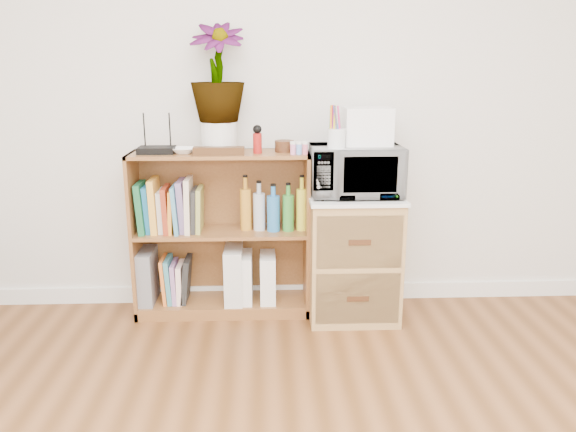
{
  "coord_description": "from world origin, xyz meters",
  "views": [
    {
      "loc": [
        -0.09,
        -1.01,
        1.42
      ],
      "look_at": [
        0.03,
        1.95,
        0.62
      ],
      "focal_mm": 35.0,
      "sensor_mm": 36.0,
      "label": 1
    }
  ],
  "objects": [
    {
      "name": "microwave",
      "position": [
        0.4,
        2.02,
        0.86
      ],
      "size": [
        0.5,
        0.34,
        0.27
      ],
      "primitive_type": "imported",
      "rotation": [
        0.0,
        0.0,
        0.02
      ],
      "color": "silver",
      "rests_on": "wicker_unit"
    },
    {
      "name": "lower_books",
      "position": [
        -0.62,
        2.1,
        0.2
      ],
      "size": [
        0.17,
        0.19,
        0.27
      ],
      "color": "orange",
      "rests_on": "bookshelf"
    },
    {
      "name": "potted_plant",
      "position": [
        -0.35,
        2.12,
        1.38
      ],
      "size": [
        0.3,
        0.3,
        0.53
      ],
      "primitive_type": "imported",
      "color": "#2F7631",
      "rests_on": "plant_pot"
    },
    {
      "name": "magazine_holder_mid",
      "position": [
        -0.23,
        2.09,
        0.21
      ],
      "size": [
        0.09,
        0.23,
        0.29
      ],
      "primitive_type": "cube",
      "color": "white",
      "rests_on": "bookshelf"
    },
    {
      "name": "pen_cup",
      "position": [
        0.28,
        1.93,
        1.05
      ],
      "size": [
        0.09,
        0.09,
        0.1
      ],
      "primitive_type": "cylinder",
      "color": "white",
      "rests_on": "microwave"
    },
    {
      "name": "kokeshi_doll",
      "position": [
        -0.14,
        2.06,
        1.0
      ],
      "size": [
        0.05,
        0.05,
        0.11
      ],
      "primitive_type": "cylinder",
      "color": "maroon",
      "rests_on": "bookshelf"
    },
    {
      "name": "bookshelf",
      "position": [
        -0.35,
        2.1,
        0.47
      ],
      "size": [
        1.0,
        0.3,
        0.95
      ],
      "primitive_type": "cube",
      "color": "brown",
      "rests_on": "ground"
    },
    {
      "name": "skirting_board",
      "position": [
        0.0,
        2.24,
        0.05
      ],
      "size": [
        4.0,
        0.02,
        0.1
      ],
      "primitive_type": "cube",
      "color": "white",
      "rests_on": "ground"
    },
    {
      "name": "magazine_holder_right",
      "position": [
        -0.09,
        2.09,
        0.21
      ],
      "size": [
        0.09,
        0.22,
        0.28
      ],
      "primitive_type": "cube",
      "color": "white",
      "rests_on": "bookshelf"
    },
    {
      "name": "cookbooks",
      "position": [
        -0.64,
        2.1,
        0.64
      ],
      "size": [
        0.36,
        0.2,
        0.31
      ],
      "color": "#1A6338",
      "rests_on": "bookshelf"
    },
    {
      "name": "wicker_unit",
      "position": [
        0.4,
        2.02,
        0.35
      ],
      "size": [
        0.5,
        0.45,
        0.7
      ],
      "primitive_type": "cube",
      "color": "#9E7542",
      "rests_on": "ground"
    },
    {
      "name": "plant_pot",
      "position": [
        -0.35,
        2.12,
        1.03
      ],
      "size": [
        0.2,
        0.2,
        0.17
      ],
      "primitive_type": "cylinder",
      "color": "silver",
      "rests_on": "bookshelf"
    },
    {
      "name": "trinket_box",
      "position": [
        -0.34,
        2.0,
        0.97
      ],
      "size": [
        0.27,
        0.07,
        0.04
      ],
      "primitive_type": "cube",
      "color": "#391E0F",
      "rests_on": "bookshelf"
    },
    {
      "name": "small_appliance",
      "position": [
        0.46,
        2.06,
        1.1
      ],
      "size": [
        0.26,
        0.21,
        0.2
      ],
      "primitive_type": "cube",
      "color": "white",
      "rests_on": "microwave"
    },
    {
      "name": "magazine_holder_left",
      "position": [
        -0.29,
        2.09,
        0.23
      ],
      "size": [
        0.1,
        0.26,
        0.33
      ],
      "primitive_type": "cube",
      "color": "silver",
      "rests_on": "bookshelf"
    },
    {
      "name": "liquor_bottles",
      "position": [
        -0.01,
        2.1,
        0.64
      ],
      "size": [
        0.46,
        0.07,
        0.31
      ],
      "color": "#C18224",
      "rests_on": "bookshelf"
    },
    {
      "name": "paint_jars",
      "position": [
        0.09,
        2.01,
        0.98
      ],
      "size": [
        0.11,
        0.04,
        0.06
      ],
      "primitive_type": "cube",
      "color": "pink",
      "rests_on": "bookshelf"
    },
    {
      "name": "router",
      "position": [
        -0.69,
        2.08,
        0.97
      ],
      "size": [
        0.2,
        0.13,
        0.04
      ],
      "primitive_type": "cube",
      "color": "black",
      "rests_on": "bookshelf"
    },
    {
      "name": "file_box",
      "position": [
        -0.79,
        2.1,
        0.23
      ],
      "size": [
        0.09,
        0.25,
        0.31
      ],
      "primitive_type": "cube",
      "color": "slate",
      "rests_on": "bookshelf"
    },
    {
      "name": "white_bowl",
      "position": [
        -0.54,
        2.07,
        0.97
      ],
      "size": [
        0.13,
        0.13,
        0.03
      ],
      "primitive_type": "imported",
      "color": "white",
      "rests_on": "bookshelf"
    },
    {
      "name": "wooden_bowl",
      "position": [
        0.01,
        2.11,
        0.98
      ],
      "size": [
        0.11,
        0.11,
        0.06
      ],
      "primitive_type": "cylinder",
      "color": "#381A0F",
      "rests_on": "bookshelf"
    }
  ]
}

